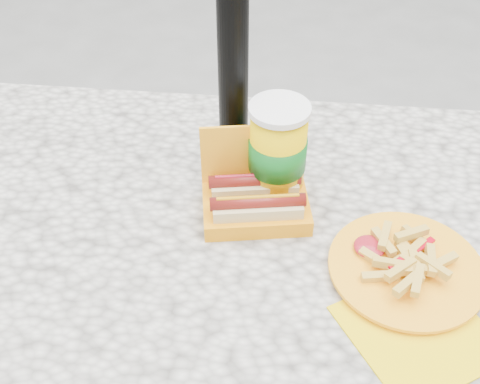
# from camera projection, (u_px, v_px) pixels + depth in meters

# --- Properties ---
(picnic_table) EXTENTS (1.20, 0.80, 0.75)m
(picnic_table) POSITION_uv_depth(u_px,v_px,m) (224.00, 274.00, 1.07)
(picnic_table) COLOR beige
(picnic_table) RESTS_ON ground
(hotdog_box) EXTENTS (0.19, 0.15, 0.15)m
(hotdog_box) POSITION_uv_depth(u_px,v_px,m) (256.00, 199.00, 1.00)
(hotdog_box) COLOR #FA9F16
(hotdog_box) RESTS_ON picnic_table
(fries_plate) EXTENTS (0.26, 0.36, 0.05)m
(fries_plate) POSITION_uv_depth(u_px,v_px,m) (406.00, 271.00, 0.91)
(fries_plate) COLOR yellow
(fries_plate) RESTS_ON picnic_table
(soda_cup) EXTENTS (0.10, 0.10, 0.19)m
(soda_cup) POSITION_uv_depth(u_px,v_px,m) (277.00, 153.00, 1.00)
(soda_cup) COLOR #F1BD00
(soda_cup) RESTS_ON picnic_table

